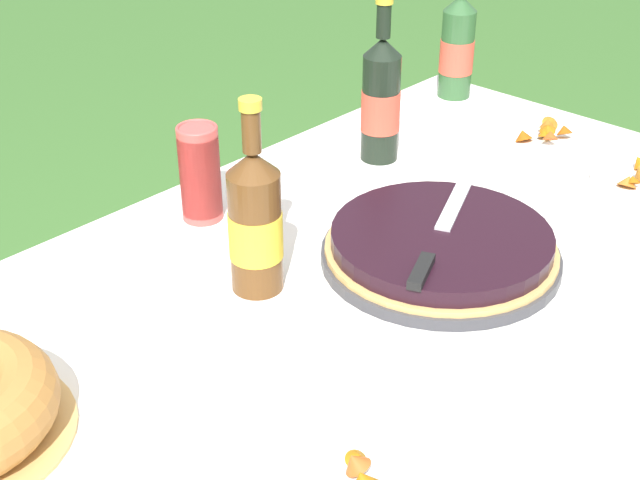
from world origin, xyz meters
TOP-DOWN VIEW (x-y plane):
  - garden_table at (0.00, 0.00)m, footprint 1.89×1.00m
  - tablecloth at (0.00, 0.00)m, footprint 1.90×1.01m
  - berry_tart at (0.23, -0.03)m, footprint 0.39×0.39m
  - serving_knife at (0.20, -0.04)m, footprint 0.35×0.17m
  - cup_stack at (0.06, 0.37)m, footprint 0.07×0.07m
  - cider_bottle_green at (0.86, 0.40)m, footprint 0.08×0.08m
  - cider_bottle_amber at (-0.03, 0.14)m, footprint 0.08×0.08m
  - juice_bottle_red at (0.47, 0.30)m, footprint 0.08×0.08m
  - snack_plate_near at (0.76, 0.10)m, footprint 0.21×0.21m

SIDE VIEW (x-z plane):
  - garden_table at x=0.00m, z-range 0.30..1.00m
  - tablecloth at x=0.00m, z-range 0.64..0.75m
  - snack_plate_near at x=0.76m, z-range 0.70..0.75m
  - berry_tart at x=0.23m, z-range 0.71..0.77m
  - serving_knife at x=0.20m, z-range 0.77..0.78m
  - cup_stack at x=0.06m, z-range 0.71..0.89m
  - cider_bottle_amber at x=-0.03m, z-range 0.67..0.98m
  - cider_bottle_green at x=0.86m, z-range 0.67..0.99m
  - juice_bottle_red at x=0.47m, z-range 0.67..1.00m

